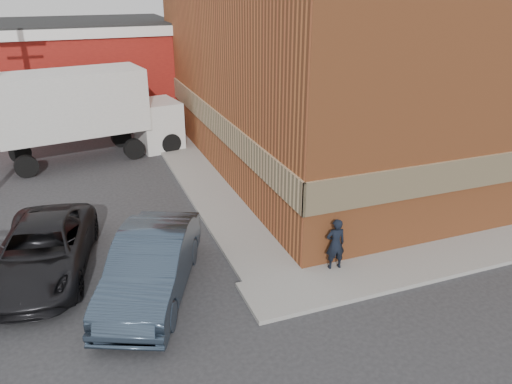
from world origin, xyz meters
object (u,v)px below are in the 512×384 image
object	(u,v)px
brick_building	(359,52)
suv_a	(43,250)
man	(335,244)
box_truck	(90,108)
sedan	(151,266)
warehouse	(28,74)

from	to	relation	value
brick_building	suv_a	xyz separation A→B (m)	(-13.84, -6.42, -3.94)
suv_a	man	bearing A→B (deg)	-9.16
box_truck	suv_a	bearing A→B (deg)	-111.51
man	sedan	xyz separation A→B (m)	(-5.06, 0.75, -0.04)
brick_building	warehouse	size ratio (longest dim) A/B	1.12
brick_building	sedan	bearing A→B (deg)	-142.69
brick_building	box_truck	xyz separation A→B (m)	(-11.71, 3.41, -2.34)
brick_building	suv_a	world-z (taller)	brick_building
warehouse	sedan	world-z (taller)	warehouse
warehouse	sedan	size ratio (longest dim) A/B	3.16
warehouse	man	size ratio (longest dim) A/B	10.58
sedan	suv_a	distance (m)	3.40
warehouse	suv_a	size ratio (longest dim) A/B	3.07
brick_building	man	world-z (taller)	brick_building
man	suv_a	xyz separation A→B (m)	(-7.74, 2.83, -0.15)
brick_building	sedan	world-z (taller)	brick_building
brick_building	man	distance (m)	11.70
man	box_truck	xyz separation A→B (m)	(-5.62, 12.66, 1.46)
man	sedan	world-z (taller)	sedan
brick_building	suv_a	bearing A→B (deg)	-155.12
suv_a	box_truck	bearing A→B (deg)	88.69
warehouse	suv_a	world-z (taller)	warehouse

